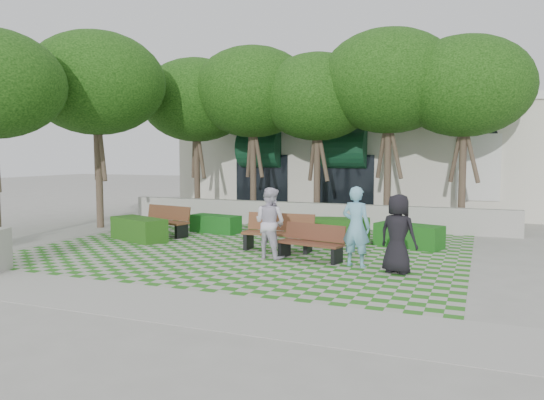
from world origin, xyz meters
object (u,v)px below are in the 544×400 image
at_px(bench_mid, 279,233).
at_px(bench_west, 165,221).
at_px(hedge_midright, 336,230).
at_px(person_dark, 398,234).
at_px(bench_east, 311,243).
at_px(hedge_west, 139,229).
at_px(hedge_midleft, 216,224).
at_px(person_blue, 356,227).
at_px(hedge_east, 409,236).
at_px(person_white, 270,223).

height_order(bench_mid, bench_west, bench_mid).
height_order(hedge_midright, person_dark, person_dark).
bearing_deg(bench_east, hedge_west, -176.31).
distance_m(hedge_midleft, person_dark, 7.97).
relative_size(bench_mid, person_dark, 1.10).
xyz_separation_m(hedge_midright, person_blue, (1.42, -3.41, 0.62)).
height_order(hedge_west, person_dark, person_dark).
xyz_separation_m(hedge_east, person_blue, (-0.84, -3.23, 0.65)).
xyz_separation_m(person_dark, person_white, (-3.40, 0.57, 0.02)).
xyz_separation_m(bench_mid, person_white, (0.17, -1.07, 0.43)).
height_order(bench_east, hedge_midleft, bench_east).
bearing_deg(hedge_midright, hedge_midleft, 176.59).
bearing_deg(hedge_east, person_blue, -104.59).
bearing_deg(bench_east, person_dark, -5.28).
bearing_deg(hedge_midleft, person_dark, -30.44).
bearing_deg(person_dark, hedge_midright, -38.05).
height_order(bench_mid, hedge_west, bench_mid).
relative_size(hedge_east, hedge_west, 0.94).
relative_size(hedge_west, person_white, 1.10).
distance_m(hedge_midleft, person_blue, 6.90).
bearing_deg(person_white, bench_west, -10.73).
relative_size(hedge_midright, person_white, 1.12).
height_order(hedge_east, hedge_midright, hedge_midright).
height_order(hedge_midright, hedge_west, hedge_midright).
height_order(bench_east, hedge_east, bench_east).
bearing_deg(bench_west, person_blue, -6.64).
xyz_separation_m(bench_east, person_dark, (2.31, -0.73, 0.47)).
height_order(hedge_midright, person_blue, person_blue).
bearing_deg(bench_west, person_dark, -6.56).
xyz_separation_m(person_blue, person_white, (-2.35, 0.22, -0.05)).
distance_m(bench_west, person_white, 5.23).
distance_m(hedge_midright, person_dark, 4.54).
distance_m(bench_mid, hedge_midright, 2.40).
distance_m(person_blue, person_dark, 1.11).
height_order(hedge_east, person_white, person_white).
relative_size(hedge_midright, hedge_west, 1.02).
distance_m(bench_east, hedge_midleft, 5.61).
relative_size(bench_mid, person_blue, 1.03).
bearing_deg(person_dark, hedge_east, -67.92).
height_order(person_blue, person_dark, person_blue).
distance_m(bench_east, hedge_midright, 3.04).
distance_m(bench_east, bench_mid, 1.56).
xyz_separation_m(bench_mid, person_dark, (3.57, -1.64, 0.41)).
distance_m(bench_west, hedge_west, 1.17).
bearing_deg(bench_mid, bench_west, 163.85).
relative_size(bench_west, hedge_east, 1.03).
relative_size(hedge_midright, hedge_midleft, 1.19).
bearing_deg(hedge_midleft, person_blue, -32.37).
distance_m(bench_mid, person_dark, 3.95).
distance_m(bench_mid, hedge_midleft, 4.06).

